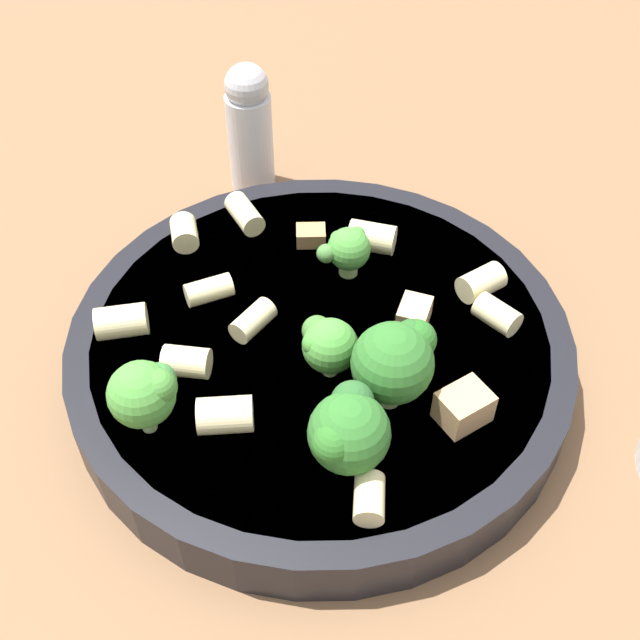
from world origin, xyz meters
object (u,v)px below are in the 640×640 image
pasta_bowl (320,348)px  pepper_shaker (250,127)px  rigatoni_1 (252,324)px  chicken_chunk_1 (414,314)px  chicken_chunk_2 (464,407)px  broccoli_floret_1 (146,392)px  broccoli_floret_4 (396,360)px  rigatoni_3 (186,362)px  rigatoni_4 (225,415)px  broccoli_floret_3 (327,344)px  rigatoni_5 (209,290)px  rigatoni_7 (369,498)px  broccoli_floret_0 (348,249)px  chicken_chunk_0 (311,236)px  rigatoni_9 (184,233)px  rigatoni_2 (372,237)px  rigatoni_10 (497,315)px  rigatoni_8 (481,283)px  rigatoni_6 (121,321)px  broccoli_floret_2 (348,431)px  rigatoni_0 (245,214)px

pasta_bowl → pepper_shaker: bearing=-70.0°
pasta_bowl → rigatoni_1: bearing=4.1°
chicken_chunk_1 → chicken_chunk_2: chicken_chunk_2 is taller
broccoli_floret_1 → broccoli_floret_4: bearing=-167.0°
rigatoni_3 → rigatoni_4: bearing=128.1°
broccoli_floret_3 → rigatoni_5: 0.08m
rigatoni_7 → chicken_chunk_1: 0.12m
broccoli_floret_0 → chicken_chunk_0: broccoli_floret_0 is taller
pasta_bowl → rigatoni_9: (0.09, -0.07, 0.02)m
rigatoni_2 → rigatoni_7: rigatoni_2 is taller
rigatoni_10 → pepper_shaker: pepper_shaker is taller
chicken_chunk_1 → rigatoni_5: bearing=-4.7°
broccoli_floret_1 → rigatoni_5: bearing=-97.6°
broccoli_floret_1 → chicken_chunk_2: 0.15m
rigatoni_5 → rigatoni_2: bearing=-150.8°
rigatoni_4 → chicken_chunk_0: size_ratio=1.53×
rigatoni_8 → chicken_chunk_2: bearing=81.4°
rigatoni_6 → rigatoni_7: bearing=145.0°
broccoli_floret_0 → rigatoni_5: (0.07, 0.03, -0.01)m
rigatoni_4 → broccoli_floret_0: bearing=-114.6°
rigatoni_5 → chicken_chunk_1: (-0.11, 0.01, -0.00)m
broccoli_floret_0 → pasta_bowl: bearing=76.4°
broccoli_floret_4 → rigatoni_9: bearing=-40.6°
broccoli_floret_3 → chicken_chunk_2: size_ratio=1.40×
broccoli_floret_2 → chicken_chunk_2: size_ratio=1.74×
rigatoni_7 → pepper_shaker: (0.09, -0.27, 0.01)m
broccoli_floret_1 → rigatoni_1: 0.08m
broccoli_floret_0 → chicken_chunk_2: bearing=122.0°
rigatoni_4 → rigatoni_3: bearing=-51.9°
broccoli_floret_3 → rigatoni_6: 0.11m
rigatoni_5 → rigatoni_3: bearing=88.0°
chicken_chunk_2 → rigatoni_9: bearing=-36.2°
broccoli_floret_3 → rigatoni_7: (-0.02, 0.08, -0.01)m
rigatoni_10 → rigatoni_3: bearing=16.4°
broccoli_floret_0 → rigatoni_1: bearing=47.1°
rigatoni_9 → broccoli_floret_2: bearing=125.7°
pepper_shaker → rigatoni_4: bearing=95.1°
rigatoni_2 → pepper_shaker: 0.13m
broccoli_floret_1 → chicken_chunk_0: size_ratio=2.42×
broccoli_floret_4 → rigatoni_8: 0.09m
rigatoni_0 → rigatoni_7: bearing=113.6°
pasta_bowl → broccoli_floret_1: bearing=41.9°
broccoli_floret_2 → rigatoni_5: (0.08, -0.10, -0.02)m
rigatoni_4 → chicken_chunk_1: size_ratio=1.31×
pasta_bowl → chicken_chunk_1: 0.05m
broccoli_floret_0 → pepper_shaker: 0.14m
rigatoni_10 → rigatoni_6: bearing=6.5°
broccoli_floret_3 → rigatoni_10: bearing=-156.0°
broccoli_floret_1 → rigatoni_3: (-0.01, -0.03, -0.02)m
rigatoni_5 → rigatoni_6: (0.04, 0.03, 0.00)m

